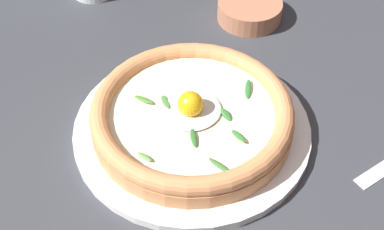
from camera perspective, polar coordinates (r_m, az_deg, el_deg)
The scene contains 4 objects.
ground_plane at distance 0.68m, azimuth -1.20°, elevation -5.28°, with size 2.40×2.40×0.03m, color #373A40.
pizza_plate at distance 0.69m, azimuth -0.00°, elevation -1.49°, with size 0.30×0.30×0.01m, color white.
pizza at distance 0.67m, azimuth -0.00°, elevation 0.00°, with size 0.26×0.26×0.06m.
side_bowl at distance 0.87m, azimuth 6.17°, elevation 11.06°, with size 0.10×0.10×0.03m, color #B67454.
Camera 1 is at (-0.21, -0.37, 0.52)m, focal length 49.89 mm.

